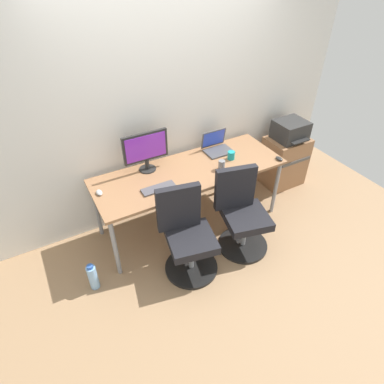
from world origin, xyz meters
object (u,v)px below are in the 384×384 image
Objects in this scene: office_chair_left at (187,236)px; open_laptop at (217,146)px; desktop_monitor at (146,149)px; printer at (290,130)px; water_bottle_on_floor at (93,277)px; office_chair_right at (242,214)px; side_cabinet at (284,161)px; coffee_mug at (231,155)px.

open_laptop reaches higher than office_chair_left.
office_chair_left is at bearing -86.28° from desktop_monitor.
printer is 2.87m from water_bottle_on_floor.
office_chair_right is 3.03× the size of water_bottle_on_floor.
office_chair_left is 0.65m from office_chair_right.
coffee_mug reaches higher than side_cabinet.
desktop_monitor is at bearing 164.36° from coffee_mug.
open_laptop is at bearing 174.39° from printer.
open_laptop is (0.81, 0.77, 0.38)m from office_chair_left.
open_laptop is at bearing -0.89° from desktop_monitor.
printer is (1.84, 0.67, 0.37)m from office_chair_left.
office_chair_right reaches higher than water_bottle_on_floor.
office_chair_right is 1.42m from printer.
open_laptop reaches higher than side_cabinet.
desktop_monitor is at bearing 179.11° from open_laptop.
side_cabinet is 1.13m from open_laptop.
open_laptop is (0.86, -0.01, -0.19)m from desktop_monitor.
desktop_monitor is (0.87, 0.59, 0.85)m from water_bottle_on_floor.
open_laptop is at bearing 99.44° from coffee_mug.
side_cabinet is 0.46m from printer.
office_chair_right is 1.60m from water_bottle_on_floor.
office_chair_left is 1.99m from printer.
side_cabinet is 2.00m from desktop_monitor.
desktop_monitor reaches higher than open_laptop.
side_cabinet is 2.80m from water_bottle_on_floor.
side_cabinet is 1.10m from coffee_mug.
office_chair_right is 0.88m from open_laptop.
office_chair_left reaches higher than side_cabinet.
coffee_mug is (0.85, 0.54, 0.37)m from office_chair_left.
office_chair_left is at bearing 179.96° from office_chair_right.
office_chair_left is 0.98m from desktop_monitor.
office_chair_left reaches higher than water_bottle_on_floor.
office_chair_left is 1.39× the size of side_cabinet.
office_chair_left reaches higher than printer.
office_chair_right is at bearing -101.77° from open_laptop.
coffee_mug is at bearing -80.56° from open_laptop.
office_chair_right is at bearing -150.47° from printer.
office_chair_right is 1.96× the size of desktop_monitor.
coffee_mug is (0.04, -0.24, -0.01)m from open_laptop.
printer is at bearing -5.61° from open_laptop.
water_bottle_on_floor is (-2.75, -0.48, -0.19)m from side_cabinet.
open_laptop is (1.72, 0.58, 0.65)m from water_bottle_on_floor.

